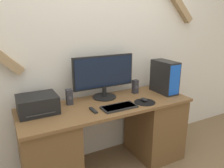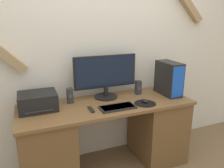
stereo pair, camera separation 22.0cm
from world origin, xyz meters
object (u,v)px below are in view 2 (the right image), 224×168
monitor (106,74)px  mouse (145,101)px  printer (38,101)px  remote_control (91,109)px  speaker_left (70,96)px  keyboard (118,107)px  speaker_right (138,87)px  computer_tower (169,78)px

monitor → mouse: bearing=-43.6°
printer → remote_control: (0.46, -0.21, -0.07)m
monitor → speaker_left: 0.44m
mouse → keyboard: bearing=-174.4°
keyboard → printer: (-0.72, 0.26, 0.07)m
speaker_left → remote_control: (0.14, -0.27, -0.07)m
monitor → keyboard: (-0.00, -0.33, -0.25)m
printer → speaker_left: size_ratio=2.21×
mouse → speaker_right: speaker_right is taller
monitor → speaker_right: 0.43m
keyboard → remote_control: size_ratio=2.50×
speaker_right → remote_control: size_ratio=1.14×
monitor → mouse: size_ratio=7.36×
keyboard → computer_tower: 0.74m
printer → speaker_right: bearing=2.1°
keyboard → mouse: bearing=5.6°
keyboard → speaker_left: bearing=141.6°
keyboard → computer_tower: (0.70, 0.16, 0.18)m
keyboard → speaker_right: bearing=37.7°
monitor → printer: bearing=-174.0°
computer_tower → speaker_right: computer_tower is taller
monitor → printer: (-0.72, -0.08, -0.18)m
speaker_right → keyboard: bearing=-142.3°
mouse → computer_tower: computer_tower is taller
printer → speaker_left: (0.32, 0.06, -0.00)m
printer → speaker_left: printer is taller
remote_control → printer: bearing=155.3°
printer → remote_control: size_ratio=2.53×
computer_tower → printer: computer_tower is taller
monitor → computer_tower: 0.73m
mouse → printer: (-1.04, 0.23, 0.06)m
remote_control → speaker_right: bearing=21.5°
computer_tower → speaker_left: bearing=172.2°
monitor → remote_control: monitor is taller
computer_tower → mouse: bearing=-160.8°
mouse → printer: 1.06m
monitor → mouse: (0.32, -0.30, -0.24)m
keyboard → speaker_right: size_ratio=2.19×
speaker_left → printer: bearing=-169.9°
keyboard → speaker_right: speaker_right is taller
speaker_left → remote_control: 0.31m
mouse → remote_control: 0.58m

